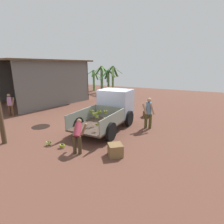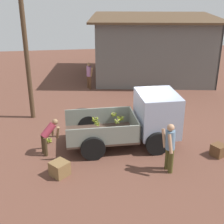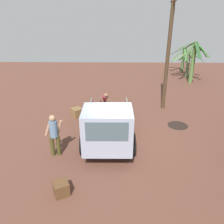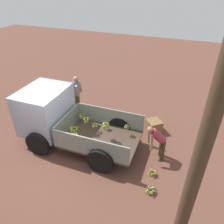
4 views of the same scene
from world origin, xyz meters
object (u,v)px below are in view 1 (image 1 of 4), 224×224
(person_foreground_visitor, at_px, (149,112))
(banana_bunch_on_ground_0, at_px, (62,145))
(wooden_crate_0, at_px, (115,150))
(cargo_truck, at_px, (113,107))
(person_bystander_near_shed, at_px, (10,104))
(person_worker_loading, at_px, (78,134))
(banana_bunch_on_ground_1, at_px, (49,143))
(wooden_crate_1, at_px, (147,114))

(person_foreground_visitor, bearing_deg, banana_bunch_on_ground_0, -43.56)
(person_foreground_visitor, xyz_separation_m, wooden_crate_0, (-3.59, 0.24, -0.72))
(cargo_truck, distance_m, person_foreground_visitor, 2.08)
(person_foreground_visitor, distance_m, wooden_crate_0, 3.67)
(person_bystander_near_shed, bearing_deg, wooden_crate_0, -122.45)
(person_worker_loading, height_order, person_bystander_near_shed, person_bystander_near_shed)
(person_bystander_near_shed, distance_m, banana_bunch_on_ground_1, 6.29)
(banana_bunch_on_ground_1, bearing_deg, person_bystander_near_shed, 69.85)
(person_bystander_near_shed, xyz_separation_m, banana_bunch_on_ground_0, (-2.06, -6.55, -0.75))
(person_worker_loading, xyz_separation_m, banana_bunch_on_ground_0, (-0.07, 0.83, -0.65))
(person_foreground_visitor, relative_size, wooden_crate_1, 3.86)
(banana_bunch_on_ground_1, bearing_deg, person_foreground_visitor, -38.12)
(banana_bunch_on_ground_0, bearing_deg, person_foreground_visitor, -32.28)
(cargo_truck, distance_m, banana_bunch_on_ground_0, 3.93)
(banana_bunch_on_ground_0, bearing_deg, person_bystander_near_shed, 72.52)
(person_bystander_near_shed, distance_m, wooden_crate_1, 9.38)
(person_bystander_near_shed, bearing_deg, person_foreground_visitor, -99.89)
(person_foreground_visitor, distance_m, banana_bunch_on_ground_1, 5.33)
(person_worker_loading, bearing_deg, banana_bunch_on_ground_1, 72.36)
(wooden_crate_0, bearing_deg, banana_bunch_on_ground_0, 101.21)
(person_foreground_visitor, relative_size, person_bystander_near_shed, 1.11)
(banana_bunch_on_ground_1, bearing_deg, person_worker_loading, -84.02)
(cargo_truck, xyz_separation_m, person_worker_loading, (-3.71, -0.33, -0.31))
(banana_bunch_on_ground_0, xyz_separation_m, wooden_crate_1, (6.16, -1.86, 0.11))
(person_foreground_visitor, xyz_separation_m, banana_bunch_on_ground_0, (-4.05, 2.56, -0.84))
(banana_bunch_on_ground_0, height_order, banana_bunch_on_ground_1, banana_bunch_on_ground_1)
(cargo_truck, distance_m, person_worker_loading, 3.73)
(person_foreground_visitor, bearing_deg, banana_bunch_on_ground_1, -49.40)
(person_foreground_visitor, height_order, person_bystander_near_shed, person_foreground_visitor)
(cargo_truck, relative_size, person_bystander_near_shed, 2.75)
(cargo_truck, relative_size, banana_bunch_on_ground_0, 16.86)
(cargo_truck, relative_size, wooden_crate_1, 9.58)
(wooden_crate_0, bearing_deg, wooden_crate_1, 4.55)
(person_foreground_visitor, height_order, person_worker_loading, person_foreground_visitor)
(banana_bunch_on_ground_0, bearing_deg, banana_bunch_on_ground_1, 97.28)
(person_foreground_visitor, distance_m, wooden_crate_1, 2.34)
(wooden_crate_0, relative_size, wooden_crate_1, 1.18)
(banana_bunch_on_ground_0, distance_m, wooden_crate_0, 2.36)
(cargo_truck, bearing_deg, wooden_crate_0, -152.08)
(person_worker_loading, relative_size, wooden_crate_0, 2.49)
(person_foreground_visitor, distance_m, banana_bunch_on_ground_0, 4.86)
(cargo_truck, height_order, person_bystander_near_shed, cargo_truck)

